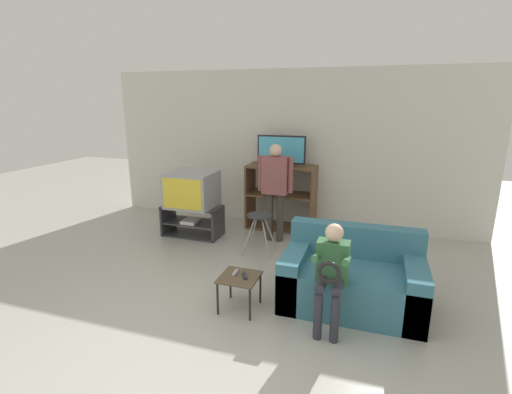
# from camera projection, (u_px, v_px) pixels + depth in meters

# --- Properties ---
(ground_plane) EXTENTS (18.00, 18.00, 0.00)m
(ground_plane) POSITION_uv_depth(u_px,v_px,m) (177.00, 363.00, 3.07)
(ground_plane) COLOR #ADADA3
(wall_back) EXTENTS (6.40, 0.06, 2.60)m
(wall_back) POSITION_uv_depth(u_px,v_px,m) (287.00, 149.00, 6.26)
(wall_back) COLOR silver
(wall_back) RESTS_ON ground_plane
(tv_stand) EXTENTS (0.92, 0.46, 0.48)m
(tv_stand) POSITION_uv_depth(u_px,v_px,m) (193.00, 221.00, 5.91)
(tv_stand) COLOR #38383D
(tv_stand) RESTS_ON ground_plane
(television_main) EXTENTS (0.71, 0.65, 0.54)m
(television_main) POSITION_uv_depth(u_px,v_px,m) (192.00, 189.00, 5.79)
(television_main) COLOR #9E9EA3
(television_main) RESTS_ON tv_stand
(media_shelf) EXTENTS (1.12, 0.51, 1.07)m
(media_shelf) POSITION_uv_depth(u_px,v_px,m) (281.00, 197.00, 6.16)
(media_shelf) COLOR brown
(media_shelf) RESTS_ON ground_plane
(television_flat) EXTENTS (0.79, 0.20, 0.49)m
(television_flat) POSITION_uv_depth(u_px,v_px,m) (281.00, 151.00, 5.94)
(television_flat) COLOR black
(television_flat) RESTS_ON media_shelf
(folding_stool) EXTENTS (0.44, 0.38, 0.58)m
(folding_stool) POSITION_uv_depth(u_px,v_px,m) (260.00, 222.00, 5.14)
(folding_stool) COLOR #99999E
(folding_stool) RESTS_ON ground_plane
(snack_table) EXTENTS (0.39, 0.39, 0.37)m
(snack_table) POSITION_uv_depth(u_px,v_px,m) (239.00, 281.00, 3.80)
(snack_table) COLOR brown
(snack_table) RESTS_ON ground_plane
(remote_control_black) EXTENTS (0.10, 0.14, 0.02)m
(remote_control_black) POSITION_uv_depth(u_px,v_px,m) (245.00, 276.00, 3.78)
(remote_control_black) COLOR #232328
(remote_control_black) RESTS_ON snack_table
(remote_control_white) EXTENTS (0.04, 0.15, 0.02)m
(remote_control_white) POSITION_uv_depth(u_px,v_px,m) (235.00, 273.00, 3.84)
(remote_control_white) COLOR gray
(remote_control_white) RESTS_ON snack_table
(couch) EXTENTS (1.42, 0.86, 0.79)m
(couch) POSITION_uv_depth(u_px,v_px,m) (352.00, 279.00, 3.90)
(couch) COLOR teal
(couch) RESTS_ON ground_plane
(person_standing_adult) EXTENTS (0.53, 0.20, 1.49)m
(person_standing_adult) POSITION_uv_depth(u_px,v_px,m) (275.00, 184.00, 5.52)
(person_standing_adult) COLOR #3D3833
(person_standing_adult) RESTS_ON ground_plane
(person_seated_child) EXTENTS (0.33, 0.43, 1.01)m
(person_seated_child) POSITION_uv_depth(u_px,v_px,m) (331.00, 269.00, 3.42)
(person_seated_child) COLOR #2D2D38
(person_seated_child) RESTS_ON ground_plane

